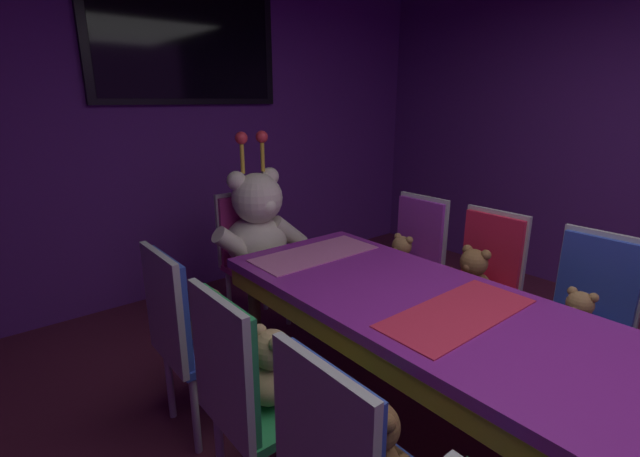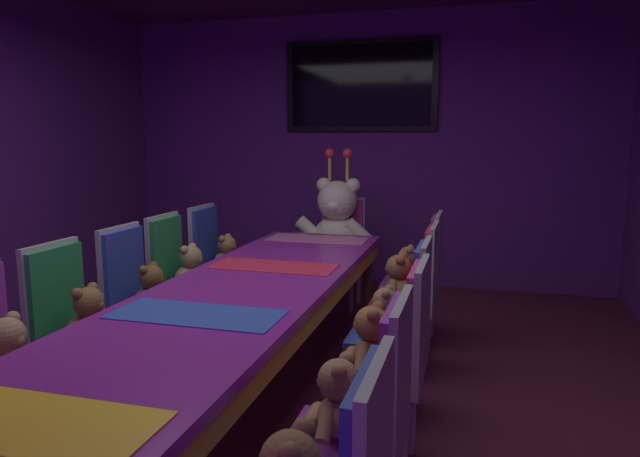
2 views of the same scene
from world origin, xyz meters
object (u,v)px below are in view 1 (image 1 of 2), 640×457
Objects in this scene: king_teddy_bear at (259,227)px; chair_right_4 at (485,273)px; throne_chair at (248,244)px; chair_right_3 at (589,306)px; teddy_right_3 at (577,318)px; teddy_left_3 at (376,449)px; teddy_left_4 at (274,370)px; banquet_table at (576,385)px; chair_right_5 at (414,250)px; teddy_left_5 at (210,319)px; teddy_right_4 at (472,278)px; chair_left_5 at (182,326)px; wall_tv at (187,45)px; teddy_right_5 at (401,257)px; chair_left_4 at (241,385)px.

chair_right_4 is at bearing 34.32° from king_teddy_bear.
chair_right_4 is at bearing 30.96° from throne_chair.
chair_right_3 and chair_right_4 have the same top height.
throne_chair is (-0.72, 2.03, 0.03)m from teddy_right_3.
teddy_left_3 is at bearing -0.89° from chair_right_3.
teddy_left_4 is at bearing 1.20° from chair_right_4.
banquet_table is 1.66m from chair_right_5.
teddy_left_3 is at bearing -89.24° from teddy_left_5.
teddy_left_3 is 0.32× the size of chair_right_3.
chair_right_3 is 1.15m from chair_right_5.
chair_right_5 is 1.01× the size of king_teddy_bear.
chair_right_4 is (1.60, 0.03, 0.00)m from teddy_left_4.
teddy_left_5 is 0.90× the size of teddy_right_4.
king_teddy_bear is at bearing -60.50° from teddy_right_4.
chair_right_5 is (-0.01, 1.15, 0.00)m from chair_right_3.
teddy_left_3 is 1.58m from chair_right_3.
teddy_left_3 is 1.43m from teddy_right_3.
teddy_left_4 is 1.45m from teddy_right_4.
teddy_left_5 is (-0.01, 1.12, -0.00)m from teddy_left_3.
banquet_table is 3.57× the size of chair_right_5.
teddy_left_4 is at bearing -19.50° from chair_right_3.
chair_left_5 is 2.39m from wall_tv.
teddy_right_4 reaches higher than teddy_right_5.
chair_right_4 is 1.01× the size of king_teddy_bear.
chair_right_4 is (1.58, 0.58, 0.01)m from teddy_left_3.
chair_right_3 is at bearing 180.00° from teddy_right_3.
wall_tv reaches higher than teddy_left_5.
chair_left_4 is at bearing 136.70° from banquet_table.
wall_tv reaches higher than teddy_left_4.
throne_chair is at bearing -59.04° from chair_right_4.
chair_right_4 is at bearing 90.80° from chair_right_5.
chair_left_5 is 0.63× the size of wall_tv.
chair_left_4 is 2.82× the size of teddy_right_4.
teddy_right_5 is at bearing 0.16° from chair_left_5.
chair_right_4 is 1.67m from throne_chair.
king_teddy_bear is at bearing -90.00° from wall_tv.
chair_right_3 is at bearing 97.51° from teddy_right_5.
chair_left_4 is at bearing 20.24° from teddy_right_5.
chair_right_3 is (1.59, -1.15, 0.01)m from teddy_left_5.
chair_left_5 is at bearing -19.09° from teddy_right_4.
teddy_right_3 is (0.72, 0.27, -0.09)m from banquet_table.
throne_chair is at bearing 70.37° from teddy_left_3.
teddy_right_4 is at bearing 50.61° from banquet_table.
king_teddy_bear reaches higher than throne_chair.
banquet_table is at bearing 17.29° from chair_right_3.
teddy_left_3 is 0.54m from teddy_left_4.
chair_left_4 is 0.60m from teddy_left_5.
teddy_left_3 is 0.33× the size of king_teddy_bear.
chair_right_3 is at bearing 90.44° from chair_right_5.
chair_left_4 is at bearing 107.30° from teddy_left_3.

